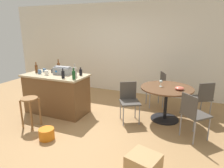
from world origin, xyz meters
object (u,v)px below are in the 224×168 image
object	(u,v)px
cardboard_box	(143,165)
kitchen_island	(57,93)
folding_chair_near	(193,113)
wine_glass	(161,82)
bottle_4	(81,72)
folding_chair_left	(158,86)
cup_3	(53,71)
cup_0	(44,70)
toolbox	(63,71)
bottle_2	(63,74)
folding_chair_right	(129,99)
bottle_3	(36,69)
serving_bowl	(179,88)
plastic_bucket	(47,134)
folding_chair_far	(202,97)
cup_2	(47,73)
wooden_stool	(30,106)
bottle_1	(75,72)
bottle_0	(59,67)
bottle_5	(74,75)
dining_table	(166,95)
cup_1	(40,72)

from	to	relation	value
cardboard_box	kitchen_island	bearing A→B (deg)	151.29
kitchen_island	folding_chair_near	distance (m)	3.02
wine_glass	bottle_4	bearing A→B (deg)	-166.60
folding_chair_left	cup_3	size ratio (longest dim) A/B	7.54
bottle_4	cup_0	world-z (taller)	bottle_4
folding_chair_left	toolbox	world-z (taller)	toolbox
folding_chair_near	cup_3	distance (m)	3.24
bottle_2	cup_3	distance (m)	0.67
folding_chair_left	folding_chair_right	size ratio (longest dim) A/B	1.04
cup_3	bottle_3	bearing A→B (deg)	-159.45
folding_chair_right	cup_3	world-z (taller)	cup_3
kitchen_island	serving_bowl	bearing A→B (deg)	9.93
folding_chair_right	bottle_2	world-z (taller)	bottle_2
folding_chair_near	cardboard_box	xyz separation A→B (m)	(-0.57, -1.27, -0.35)
cup_0	plastic_bucket	xyz separation A→B (m)	(1.02, -1.24, -0.87)
folding_chair_far	cup_2	world-z (taller)	cup_2
cup_3	wooden_stool	bearing A→B (deg)	-80.36
kitchen_island	bottle_1	bearing A→B (deg)	1.37
bottle_0	cup_2	bearing A→B (deg)	-101.26
plastic_bucket	folding_chair_left	bearing A→B (deg)	57.19
serving_bowl	cardboard_box	size ratio (longest dim) A/B	0.44
bottle_4	cup_0	distance (m)	1.02
kitchen_island	bottle_5	bearing A→B (deg)	-17.70
dining_table	toolbox	distance (m)	2.40
bottle_0	cup_3	xyz separation A→B (m)	(-0.11, -0.09, -0.08)
bottle_0	wine_glass	world-z (taller)	bottle_0
folding_chair_near	folding_chair_left	size ratio (longest dim) A/B	0.98
folding_chair_near	plastic_bucket	world-z (taller)	folding_chair_near
bottle_3	bottle_5	size ratio (longest dim) A/B	1.03
bottle_3	bottle_4	bearing A→B (deg)	8.22
wooden_stool	folding_chair_left	xyz separation A→B (m)	(2.16, 2.15, 0.07)
bottle_2	cardboard_box	world-z (taller)	bottle_2
wooden_stool	bottle_3	world-z (taller)	bottle_3
cup_0	bottle_0	bearing A→B (deg)	14.76
cup_3	bottle_1	bearing A→B (deg)	-10.81
bottle_5	cup_0	distance (m)	1.13
cup_0	wine_glass	distance (m)	2.79
folding_chair_right	wine_glass	distance (m)	0.78
dining_table	bottle_2	xyz separation A→B (m)	(-2.08, -0.78, 0.44)
wine_glass	bottle_5	bearing A→B (deg)	-154.68
cup_1	folding_chair_left	bearing A→B (deg)	28.88
cup_0	cardboard_box	distance (m)	3.34
folding_chair_right	bottle_1	distance (m)	1.33
folding_chair_far	cardboard_box	xyz separation A→B (m)	(-0.73, -2.29, -0.34)
dining_table	bottle_1	distance (m)	2.06
cup_0	cup_3	bearing A→B (deg)	1.05
bottle_5	wine_glass	distance (m)	1.86
wine_glass	folding_chair_left	bearing A→B (deg)	103.54
folding_chair_near	plastic_bucket	xyz separation A→B (m)	(-2.43, -1.02, -0.41)
wine_glass	toolbox	bearing A→B (deg)	-167.09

